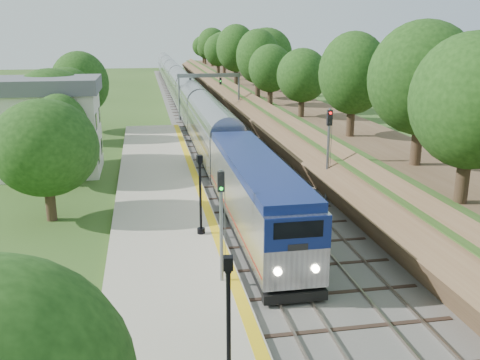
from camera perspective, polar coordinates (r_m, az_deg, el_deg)
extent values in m
cube|color=#4C4944|center=(77.35, -4.08, 7.01)|extent=(9.50, 170.00, 0.12)
cube|color=gray|center=(77.09, -6.11, 7.04)|extent=(0.08, 170.00, 0.16)
cube|color=gray|center=(77.21, -5.03, 7.08)|extent=(0.08, 170.00, 0.16)
cube|color=gray|center=(77.48, -3.13, 7.15)|extent=(0.08, 170.00, 0.16)
cube|color=gray|center=(77.66, -2.07, 7.18)|extent=(0.08, 170.00, 0.16)
cube|color=#A9A188|center=(34.07, -8.07, -4.25)|extent=(6.40, 68.00, 0.38)
cube|color=gold|center=(34.20, -3.29, -3.69)|extent=(0.55, 68.00, 0.01)
cube|color=brown|center=(78.72, 2.86, 8.24)|extent=(9.00, 170.00, 3.00)
cube|color=brown|center=(77.96, 0.04, 8.04)|extent=(4.47, 170.00, 4.54)
cylinder|color=#332316|center=(31.51, 20.93, 1.04)|extent=(0.60, 0.60, 2.62)
sphere|color=#16340E|center=(30.86, 21.58, 7.44)|extent=(5.70, 5.70, 5.70)
cylinder|color=#332316|center=(78.08, 1.80, 10.27)|extent=(0.60, 0.60, 2.62)
sphere|color=#16340E|center=(77.82, 1.82, 12.88)|extent=(5.70, 5.70, 5.70)
cylinder|color=#332316|center=(127.28, -2.97, 12.37)|extent=(0.60, 0.60, 2.62)
sphere|color=#16340E|center=(127.12, -2.99, 13.97)|extent=(5.70, 5.70, 5.70)
cube|color=white|center=(47.44, -19.65, 4.69)|extent=(8.00, 6.00, 6.80)
cube|color=#57595F|center=(46.91, -20.11, 9.48)|extent=(8.60, 6.60, 1.20)
cube|color=black|center=(45.50, -14.84, 2.58)|extent=(0.05, 1.10, 1.30)
cube|color=black|center=(49.01, -14.53, 3.52)|extent=(0.05, 1.10, 1.30)
cube|color=black|center=(44.97, -15.08, 6.06)|extent=(0.05, 1.10, 1.30)
cube|color=black|center=(48.52, -14.76, 6.75)|extent=(0.05, 1.10, 1.30)
cylinder|color=slate|center=(71.71, -6.50, 8.71)|extent=(0.24, 0.24, 6.20)
cylinder|color=slate|center=(72.66, -0.12, 8.91)|extent=(0.24, 0.24, 6.20)
cube|color=slate|center=(71.79, -3.33, 11.08)|extent=(8.40, 0.25, 0.50)
cube|color=black|center=(71.45, -5.32, 10.42)|extent=(0.30, 0.20, 0.90)
cube|color=black|center=(71.90, -2.09, 10.51)|extent=(0.30, 0.20, 0.90)
cylinder|color=#332316|center=(43.73, -17.61, 1.07)|extent=(0.60, 0.60, 2.45)
sphere|color=#16340E|center=(43.05, -17.98, 5.35)|extent=(5.32, 5.32, 5.32)
cylinder|color=#332316|center=(59.27, -15.78, 4.92)|extent=(0.60, 0.60, 2.45)
sphere|color=#16340E|center=(58.77, -16.02, 8.10)|extent=(5.32, 5.32, 5.32)
cube|color=black|center=(31.77, 1.57, -4.85)|extent=(2.72, 17.01, 0.59)
cube|color=#B7BAC1|center=(31.14, 1.60, -1.46)|extent=(2.95, 17.72, 3.35)
cube|color=navy|center=(30.63, 1.63, 1.92)|extent=(2.83, 17.01, 0.43)
cube|color=navy|center=(22.68, 6.21, -5.73)|extent=(2.92, 0.10, 1.48)
cube|color=black|center=(22.58, 6.25, -5.30)|extent=(2.17, 0.06, 0.74)
cube|color=maroon|center=(31.49, 1.58, -3.42)|extent=(2.97, 17.36, 0.10)
cube|color=#B7BAC1|center=(49.72, -2.94, 4.65)|extent=(2.95, 19.68, 3.84)
cube|color=#B7BAC1|center=(69.62, -5.10, 7.80)|extent=(2.95, 19.68, 3.84)
cube|color=#B7BAC1|center=(89.70, -6.31, 9.54)|extent=(2.95, 19.68, 3.84)
cube|color=#B7BAC1|center=(109.85, -7.08, 10.64)|extent=(2.95, 19.68, 3.84)
cube|color=#B7BAC1|center=(130.04, -7.62, 11.39)|extent=(2.95, 19.68, 3.84)
cube|color=#B7BAC1|center=(150.26, -8.01, 11.95)|extent=(2.95, 19.68, 3.84)
cylinder|color=black|center=(17.53, -1.23, -15.66)|extent=(0.15, 0.15, 4.15)
cube|color=black|center=(16.45, -1.27, -8.85)|extent=(0.33, 0.33, 0.43)
cube|color=silver|center=(16.45, -1.27, -8.85)|extent=(0.24, 0.24, 0.32)
cylinder|color=black|center=(31.12, -4.17, -5.42)|extent=(0.46, 0.46, 0.31)
cylinder|color=black|center=(30.44, -4.24, -1.84)|extent=(0.15, 0.15, 4.07)
cube|color=black|center=(29.84, -4.33, 2.27)|extent=(0.34, 0.34, 0.42)
cube|color=silver|center=(29.84, -4.33, 2.27)|extent=(0.25, 0.25, 0.31)
cylinder|color=slate|center=(24.54, -2.01, -4.97)|extent=(0.17, 0.17, 5.38)
cube|color=black|center=(23.87, -2.06, -0.17)|extent=(0.32, 0.20, 0.93)
cylinder|color=#0CE526|center=(23.75, -2.01, -0.25)|extent=(0.15, 0.06, 0.15)
cylinder|color=slate|center=(37.33, 9.36, 2.58)|extent=(0.19, 0.19, 6.53)
cube|color=black|center=(36.83, 9.54, 6.57)|extent=(0.36, 0.23, 1.05)
cylinder|color=#FF0C0C|center=(36.70, 9.61, 6.54)|extent=(0.17, 0.06, 0.17)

